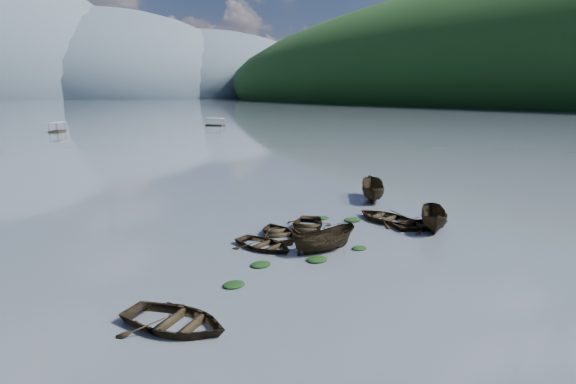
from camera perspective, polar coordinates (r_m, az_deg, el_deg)
ground_plane at (r=24.06m, az=15.05°, el=-10.00°), size 2400.00×2400.00×0.00m
haze_mtn_c at (r=928.54m, az=-21.57°, el=11.06°), size 520.00×520.00×260.00m
haze_mtn_d at (r=975.12m, az=-10.89°, el=11.72°), size 520.00×520.00×220.00m
rowboat_0 at (r=18.97m, az=-14.12°, el=-16.32°), size 5.32×5.61×0.95m
rowboat_1 at (r=28.98m, az=-1.31°, el=-5.67°), size 3.90×4.72×0.85m
rowboat_2 at (r=26.53m, az=4.59°, el=-7.45°), size 4.21×1.67×1.61m
rowboat_3 at (r=33.20m, az=12.20°, el=-3.59°), size 3.94×5.02×0.95m
rowboat_4 at (r=32.18m, az=16.72°, el=-4.35°), size 4.66×3.81×0.85m
rowboat_5 at (r=32.11m, az=17.99°, el=-4.47°), size 4.33×4.33×1.72m
rowboat_6 at (r=26.90m, az=-3.04°, el=-7.14°), size 3.99×4.67×0.82m
rowboat_7 at (r=30.33m, az=2.33°, el=-4.84°), size 5.41×5.53×0.94m
rowboat_8 at (r=39.41m, az=10.61°, el=-0.98°), size 4.50×5.09×1.92m
weed_clump_0 at (r=22.07m, az=-6.88°, el=-11.75°), size 1.10×0.90×0.24m
weed_clump_1 at (r=27.07m, az=9.03°, el=-7.15°), size 0.94×0.75×0.21m
weed_clump_2 at (r=25.02m, az=3.71°, el=-8.69°), size 1.22×0.98×0.26m
weed_clump_3 at (r=33.10m, az=4.45°, el=-3.38°), size 0.95×0.80×0.21m
weed_clump_4 at (r=34.45m, az=12.91°, el=-3.03°), size 1.16×0.92×0.24m
weed_clump_5 at (r=24.33m, az=-3.48°, el=-9.31°), size 1.14×0.92×0.24m
weed_clump_6 at (r=28.73m, az=5.01°, el=-5.87°), size 1.06×0.88×0.22m
weed_clump_7 at (r=32.77m, az=8.17°, el=-3.64°), size 1.26×1.01×0.28m
pontoon_centre at (r=120.33m, az=-27.24°, el=6.80°), size 4.25×6.07×2.15m
pontoon_right at (r=129.24m, az=-9.21°, el=8.31°), size 4.88×5.56×2.02m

